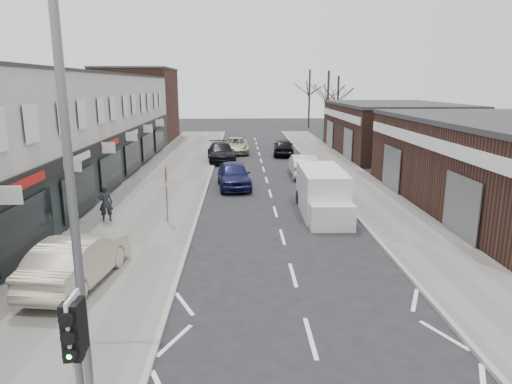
{
  "coord_description": "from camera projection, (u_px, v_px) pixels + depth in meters",
  "views": [
    {
      "loc": [
        -1.78,
        -8.55,
        6.39
      ],
      "look_at": [
        -1.22,
        7.46,
        2.6
      ],
      "focal_mm": 32.0,
      "sensor_mm": 36.0,
      "label": 1
    }
  ],
  "objects": [
    {
      "name": "pavement_right",
      "position": [
        350.0,
        178.0,
        31.43
      ],
      "size": [
        3.5,
        64.0,
        0.12
      ],
      "primitive_type": "cube",
      "color": "slate",
      "rests_on": "ground"
    },
    {
      "name": "white_van",
      "position": [
        322.0,
        193.0,
        22.88
      ],
      "size": [
        2.13,
        5.84,
        2.26
      ],
      "rotation": [
        0.0,
        0.0,
        -0.02
      ],
      "color": "silver",
      "rests_on": "ground"
    },
    {
      "name": "tree_far_c",
      "position": [
        308.0,
        128.0,
        68.49
      ],
      "size": [
        3.6,
        3.6,
        8.5
      ],
      "primitive_type": null,
      "color": "#382D26",
      "rests_on": "ground"
    },
    {
      "name": "parked_car_left_b",
      "position": [
        221.0,
        152.0,
        38.51
      ],
      "size": [
        2.72,
        5.63,
        1.58
      ],
      "primitive_type": "imported",
      "rotation": [
        0.0,
        0.0,
        0.1
      ],
      "color": "black",
      "rests_on": "ground"
    },
    {
      "name": "street_lamp",
      "position": [
        81.0,
        190.0,
        7.86
      ],
      "size": [
        2.23,
        0.22,
        8.0
      ],
      "color": "slate",
      "rests_on": "pavement_left"
    },
    {
      "name": "parked_car_left_a",
      "position": [
        234.0,
        175.0,
        28.76
      ],
      "size": [
        2.39,
        4.99,
        1.65
      ],
      "primitive_type": "imported",
      "rotation": [
        0.0,
        0.0,
        0.09
      ],
      "color": "#141640",
      "rests_on": "ground"
    },
    {
      "name": "parked_car_left_c",
      "position": [
        236.0,
        145.0,
        43.29
      ],
      "size": [
        2.53,
        5.28,
        1.45
      ],
      "primitive_type": "imported",
      "rotation": [
        0.0,
        0.0,
        0.02
      ],
      "color": "#B1AD8E",
      "rests_on": "ground"
    },
    {
      "name": "shop_terrace_left",
      "position": [
        46.0,
        133.0,
        27.54
      ],
      "size": [
        8.0,
        41.0,
        7.1
      ],
      "primitive_type": "cube",
      "color": "beige",
      "rests_on": "ground"
    },
    {
      "name": "tree_far_a",
      "position": [
        327.0,
        137.0,
        56.84
      ],
      "size": [
        3.6,
        3.6,
        8.0
      ],
      "primitive_type": null,
      "color": "#382D26",
      "rests_on": "ground"
    },
    {
      "name": "warning_sign",
      "position": [
        167.0,
        178.0,
        20.84
      ],
      "size": [
        0.12,
        0.8,
        2.7
      ],
      "color": "slate",
      "rests_on": "pavement_left"
    },
    {
      "name": "parked_car_right_b",
      "position": [
        284.0,
        147.0,
        41.86
      ],
      "size": [
        2.17,
        4.67,
        1.55
      ],
      "primitive_type": "imported",
      "rotation": [
        0.0,
        0.0,
        3.06
      ],
      "color": "black",
      "rests_on": "ground"
    },
    {
      "name": "right_unit_far",
      "position": [
        392.0,
        129.0,
        42.82
      ],
      "size": [
        10.0,
        16.0,
        4.5
      ],
      "primitive_type": "cube",
      "color": "#361F18",
      "rests_on": "ground"
    },
    {
      "name": "pedestrian",
      "position": [
        106.0,
        203.0,
        21.23
      ],
      "size": [
        0.72,
        0.55,
        1.75
      ],
      "primitive_type": "imported",
      "rotation": [
        0.0,
        0.0,
        3.37
      ],
      "color": "black",
      "rests_on": "pavement_left"
    },
    {
      "name": "traffic_light",
      "position": [
        76.0,
        343.0,
        7.19
      ],
      "size": [
        0.28,
        0.6,
        3.1
      ],
      "color": "slate",
      "rests_on": "pavement_left"
    },
    {
      "name": "parked_car_right_a",
      "position": [
        303.0,
        165.0,
        32.37
      ],
      "size": [
        1.75,
        4.78,
        1.56
      ],
      "primitive_type": "imported",
      "rotation": [
        0.0,
        0.0,
        3.12
      ],
      "color": "silver",
      "rests_on": "ground"
    },
    {
      "name": "pavement_left",
      "position": [
        168.0,
        180.0,
        31.01
      ],
      "size": [
        5.5,
        64.0,
        0.12
      ],
      "primitive_type": "cube",
      "color": "slate",
      "rests_on": "ground"
    },
    {
      "name": "sedan_on_pavement",
      "position": [
        78.0,
        260.0,
        14.62
      ],
      "size": [
        2.31,
        4.99,
        1.58
      ],
      "primitive_type": "imported",
      "rotation": [
        0.0,
        0.0,
        3.01
      ],
      "color": "#BEB098",
      "rests_on": "pavement_left"
    },
    {
      "name": "brick_block_far",
      "position": [
        138.0,
        106.0,
        52.24
      ],
      "size": [
        8.0,
        10.0,
        8.0
      ],
      "primitive_type": "cube",
      "color": "#47271E",
      "rests_on": "ground"
    },
    {
      "name": "tree_far_b",
      "position": [
        337.0,
        132.0,
        62.76
      ],
      "size": [
        3.6,
        3.6,
        7.5
      ],
      "primitive_type": null,
      "color": "#382D26",
      "rests_on": "ground"
    }
  ]
}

